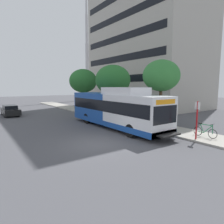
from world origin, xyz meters
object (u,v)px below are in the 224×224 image
at_px(transit_bus, 115,109).
at_px(bus_stop_sign_pole, 197,117).
at_px(street_tree_near_stop, 161,76).
at_px(street_tree_mid_block, 113,80).
at_px(street_tree_far_block, 83,81).
at_px(parked_car_far_lane, 10,110).
at_px(bicycle_parked, 205,131).

distance_m(transit_bus, bus_stop_sign_pole, 7.09).
distance_m(street_tree_near_stop, street_tree_mid_block, 7.55).
xyz_separation_m(transit_bus, street_tree_far_block, (4.17, 14.38, 2.85)).
bearing_deg(street_tree_near_stop, parked_car_far_lane, 123.86).
xyz_separation_m(bicycle_parked, street_tree_mid_block, (0.81, 12.51, 3.92)).
bearing_deg(street_tree_mid_block, bicycle_parked, -93.71).
bearing_deg(transit_bus, street_tree_far_block, 73.85).
xyz_separation_m(bus_stop_sign_pole, street_tree_near_stop, (1.91, 4.91, 3.04)).
height_order(street_tree_near_stop, street_tree_far_block, street_tree_far_block).
xyz_separation_m(street_tree_mid_block, parked_car_far_lane, (-10.38, 8.04, -3.82)).
xyz_separation_m(transit_bus, street_tree_near_stop, (3.82, -1.92, 2.98)).
distance_m(transit_bus, street_tree_mid_block, 7.31).
bearing_deg(street_tree_near_stop, street_tree_mid_block, 90.53).
height_order(street_tree_far_block, parked_car_far_lane, street_tree_far_block).
bearing_deg(bicycle_parked, bus_stop_sign_pole, 176.76).
xyz_separation_m(street_tree_near_stop, parked_car_far_lane, (-10.45, 15.58, -4.02)).
height_order(bicycle_parked, street_tree_mid_block, street_tree_mid_block).
bearing_deg(parked_car_far_lane, bus_stop_sign_pole, -67.37).
bearing_deg(bicycle_parked, street_tree_near_stop, 79.96).
distance_m(bus_stop_sign_pole, street_tree_far_block, 21.53).
bearing_deg(street_tree_mid_block, bus_stop_sign_pole, -98.42).
bearing_deg(street_tree_mid_block, transit_bus, -123.69).
bearing_deg(parked_car_far_lane, transit_bus, -64.10).
height_order(transit_bus, bicycle_parked, transit_bus).
bearing_deg(street_tree_near_stop, transit_bus, 153.32).
bearing_deg(street_tree_mid_block, street_tree_far_block, 87.28).
xyz_separation_m(transit_bus, parked_car_far_lane, (-6.63, 13.66, -1.04)).
distance_m(bicycle_parked, parked_car_far_lane, 22.67).
relative_size(transit_bus, bicycle_parked, 6.96).
xyz_separation_m(street_tree_far_block, parked_car_far_lane, (-10.80, -0.72, -3.89)).
bearing_deg(transit_bus, street_tree_mid_block, 56.31).
height_order(bus_stop_sign_pole, street_tree_far_block, street_tree_far_block).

